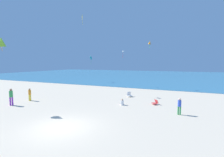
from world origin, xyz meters
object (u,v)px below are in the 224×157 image
(kite_lime, at_px, (1,42))
(kite_yellow, at_px, (82,17))
(person_3, at_px, (122,103))
(person_0, at_px, (11,96))
(person_4, at_px, (179,105))
(beach_chair_mid_beach, at_px, (129,95))
(kite_white, at_px, (123,51))
(person_1, at_px, (30,94))
(kite_orange, at_px, (150,43))
(kite_teal, at_px, (91,58))
(beach_chair_far_left, at_px, (155,102))

(kite_lime, bearing_deg, kite_yellow, 81.98)
(person_3, height_order, kite_yellow, kite_yellow)
(person_0, distance_m, person_4, 16.09)
(beach_chair_mid_beach, relative_size, kite_white, 0.61)
(person_1, relative_size, kite_orange, 1.11)
(kite_lime, distance_m, kite_yellow, 11.58)
(person_0, height_order, kite_yellow, kite_yellow)
(kite_teal, bearing_deg, person_0, -80.94)
(person_4, distance_m, kite_lime, 16.35)
(person_1, distance_m, kite_lime, 6.50)
(beach_chair_far_left, relative_size, kite_yellow, 0.57)
(beach_chair_far_left, distance_m, person_0, 14.70)
(kite_teal, height_order, kite_white, kite_white)
(beach_chair_far_left, xyz_separation_m, person_1, (-13.40, -3.92, 0.58))
(beach_chair_far_left, height_order, person_1, person_1)
(person_1, relative_size, kite_lime, 1.13)
(person_3, relative_size, kite_teal, 0.34)
(kite_lime, bearing_deg, beach_chair_far_left, 31.32)
(beach_chair_far_left, relative_size, kite_teal, 0.40)
(beach_chair_far_left, xyz_separation_m, person_3, (-3.08, -1.54, 0.01))
(person_0, xyz_separation_m, person_3, (10.23, 4.65, -0.74))
(beach_chair_far_left, bearing_deg, person_4, 92.25)
(beach_chair_mid_beach, xyz_separation_m, person_1, (-9.73, -6.65, 0.54))
(kite_lime, distance_m, kite_teal, 23.04)
(kite_white, bearing_deg, person_4, -54.18)
(person_1, relative_size, person_4, 1.00)
(kite_lime, xyz_separation_m, kite_orange, (9.48, 18.24, 1.50))
(kite_yellow, bearing_deg, kite_white, 70.26)
(person_1, xyz_separation_m, person_3, (10.32, 2.38, -0.57))
(beach_chair_mid_beach, height_order, person_3, person_3)
(kite_lime, height_order, kite_yellow, kite_yellow)
(kite_white, relative_size, kite_yellow, 0.98)
(person_3, xyz_separation_m, kite_orange, (0.26, 12.30, 7.39))
(beach_chair_mid_beach, xyz_separation_m, person_3, (0.60, -4.27, -0.03))
(beach_chair_mid_beach, bearing_deg, person_4, 0.50)
(person_3, relative_size, kite_lime, 0.53)
(person_4, bearing_deg, person_0, -69.00)
(beach_chair_far_left, xyz_separation_m, person_4, (2.38, -2.62, 0.58))
(person_4, bearing_deg, kite_orange, -150.62)
(beach_chair_far_left, relative_size, kite_orange, 0.62)
(beach_chair_far_left, height_order, kite_orange, kite_orange)
(person_0, bearing_deg, beach_chair_mid_beach, 81.13)
(kite_teal, bearing_deg, kite_lime, -78.96)
(kite_teal, xyz_separation_m, kite_white, (8.91, -3.66, 0.97))
(person_0, height_order, kite_teal, kite_teal)
(kite_white, xyz_separation_m, kite_yellow, (-3.01, -8.40, 4.31))
(person_0, distance_m, kite_lime, 5.41)
(person_1, distance_m, person_3, 10.61)
(kite_teal, bearing_deg, beach_chair_far_left, -42.16)
(beach_chair_mid_beach, bearing_deg, kite_orange, 125.87)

